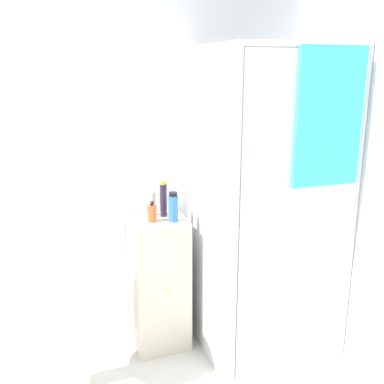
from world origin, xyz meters
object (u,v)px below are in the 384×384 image
shampoo_bottle_tall_black (163,199)px  shampoo_bottle_blue (173,207)px  soap_dispenser (152,213)px  lotion_bottle_white (152,203)px  sink (71,286)px

shampoo_bottle_tall_black → shampoo_bottle_blue: shampoo_bottle_tall_black is taller
soap_dispenser → shampoo_bottle_blue: size_ratio=0.72×
shampoo_bottle_blue → lotion_bottle_white: bearing=120.8°
shampoo_bottle_blue → lotion_bottle_white: size_ratio=1.01×
shampoo_bottle_tall_black → shampoo_bottle_blue: bearing=-75.9°
sink → shampoo_bottle_blue: 0.78m
sink → soap_dispenser: 0.66m
soap_dispenser → shampoo_bottle_blue: bearing=-17.1°
soap_dispenser → shampoo_bottle_blue: 0.14m
lotion_bottle_white → soap_dispenser: bearing=-104.3°
sink → shampoo_bottle_blue: bearing=15.2°
soap_dispenser → lotion_bottle_white: lotion_bottle_white is taller
sink → lotion_bottle_white: size_ratio=5.14×
soap_dispenser → shampoo_bottle_tall_black: size_ratio=0.57×
shampoo_bottle_tall_black → lotion_bottle_white: (-0.07, 0.04, -0.04)m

